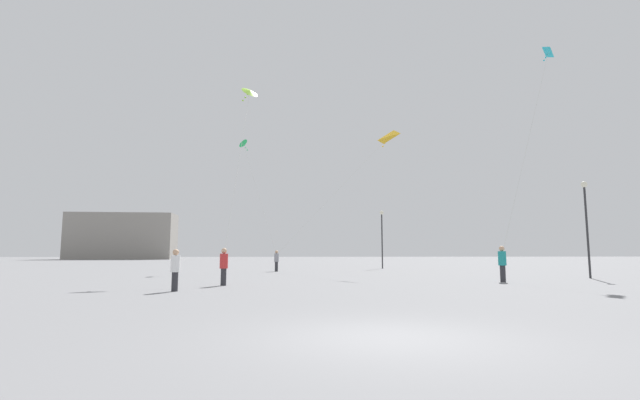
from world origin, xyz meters
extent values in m
plane|color=slate|center=(0.00, 0.00, 0.00)|extent=(300.00, 300.00, 0.00)
cylinder|color=#2D2D33|center=(9.15, 14.15, 0.41)|extent=(0.27, 0.27, 0.82)
cylinder|color=teal|center=(9.15, 14.15, 1.17)|extent=(0.39, 0.39, 0.71)
sphere|color=tan|center=(9.15, 14.15, 1.66)|extent=(0.27, 0.27, 0.27)
cylinder|color=#2D2D33|center=(-5.91, 9.85, 0.36)|extent=(0.24, 0.24, 0.72)
cylinder|color=white|center=(-5.91, 9.85, 1.04)|extent=(0.35, 0.35, 0.63)
sphere|color=tan|center=(-5.91, 9.85, 1.47)|extent=(0.24, 0.24, 0.24)
cylinder|color=#2D2D33|center=(-4.46, 12.74, 0.38)|extent=(0.25, 0.25, 0.76)
cylinder|color=red|center=(-4.46, 12.74, 1.08)|extent=(0.36, 0.36, 0.66)
sphere|color=tan|center=(-4.46, 12.74, 1.53)|extent=(0.25, 0.25, 0.25)
cylinder|color=#2D2D33|center=(-2.32, 27.58, 0.37)|extent=(0.24, 0.24, 0.74)
cylinder|color=gray|center=(-2.32, 27.58, 1.07)|extent=(0.36, 0.36, 0.65)
sphere|color=tan|center=(-2.32, 27.58, 1.51)|extent=(0.24, 0.24, 0.24)
pyramid|color=#1EB2C6|center=(15.63, 19.33, 14.70)|extent=(0.97, 1.30, 0.62)
sphere|color=#1EB2C6|center=(15.48, 19.30, 14.47)|extent=(0.10, 0.10, 0.10)
sphere|color=#1EB2C6|center=(15.34, 19.27, 14.26)|extent=(0.10, 0.10, 0.10)
sphere|color=#1EB2C6|center=(15.21, 19.23, 14.05)|extent=(0.10, 0.10, 0.10)
cylinder|color=silver|center=(12.38, 16.75, 7.99)|extent=(6.48, 5.20, 13.39)
cone|color=green|center=(-5.25, 29.42, 10.58)|extent=(0.90, 1.01, 0.68)
sphere|color=green|center=(-5.12, 29.37, 10.37)|extent=(0.10, 0.10, 0.10)
sphere|color=green|center=(-4.99, 29.31, 10.16)|extent=(0.10, 0.10, 0.10)
sphere|color=green|center=(-4.86, 29.26, 9.95)|extent=(0.10, 0.10, 0.10)
cylinder|color=silver|center=(-3.79, 28.50, 5.94)|extent=(2.96, 1.86, 9.28)
cone|color=#8CD12D|center=(-3.99, 19.66, 11.49)|extent=(1.37, 1.32, 0.82)
sphere|color=#8CD12D|center=(-4.13, 19.63, 11.28)|extent=(0.10, 0.10, 0.10)
sphere|color=#8CD12D|center=(-4.27, 19.60, 11.07)|extent=(0.10, 0.10, 0.10)
sphere|color=#8CD12D|center=(-4.40, 19.57, 10.86)|extent=(0.10, 0.10, 0.10)
cylinder|color=silver|center=(-4.23, 16.20, 6.40)|extent=(0.49, 6.93, 10.20)
pyramid|color=yellow|center=(5.56, 22.92, 9.64)|extent=(1.51, 1.83, 0.87)
sphere|color=yellow|center=(5.46, 23.00, 9.41)|extent=(0.10, 0.10, 0.10)
sphere|color=yellow|center=(5.34, 23.07, 9.20)|extent=(0.10, 0.10, 0.10)
sphere|color=yellow|center=(5.21, 23.14, 8.99)|extent=(0.10, 0.10, 0.10)
cylinder|color=silver|center=(1.63, 25.26, 5.46)|extent=(7.91, 4.66, 8.34)
cube|color=gray|center=(-37.00, 94.77, 5.02)|extent=(22.30, 8.54, 10.03)
cylinder|color=#2D2D30|center=(7.34, 33.40, 2.50)|extent=(0.12, 0.12, 5.01)
sphere|color=#EAE5C6|center=(7.34, 33.40, 5.16)|extent=(0.36, 0.36, 0.36)
cylinder|color=#2D2D30|center=(15.66, 16.80, 2.63)|extent=(0.12, 0.12, 5.26)
sphere|color=#EAE5C6|center=(15.66, 16.80, 5.41)|extent=(0.36, 0.36, 0.36)
camera|label=1|loc=(-1.86, -7.77, 1.46)|focal=25.25mm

